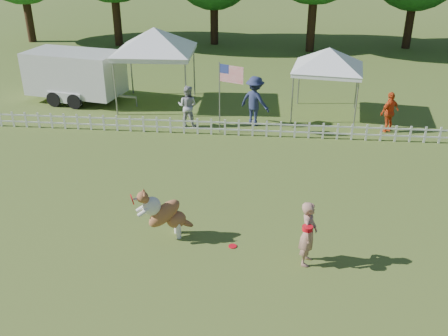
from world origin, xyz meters
name	(u,v)px	position (x,y,z in m)	size (l,w,h in m)	color
ground	(227,247)	(0.00, 0.00, 0.00)	(120.00, 120.00, 0.00)	#3E5F1E
picket_fence	(246,128)	(0.00, 7.00, 0.30)	(22.00, 0.08, 0.60)	silver
handler	(308,233)	(1.83, -0.40, 0.77)	(0.56, 0.37, 1.54)	#A47262
dog	(165,213)	(-1.50, 0.27, 0.67)	(1.31, 0.44, 1.35)	brown
frisbee_on_turf	(233,246)	(0.14, 0.04, 0.01)	(0.20, 0.20, 0.02)	red
canopy_tent_left	(156,68)	(-3.92, 10.16, 1.57)	(3.04, 3.04, 3.14)	white
canopy_tent_right	(327,83)	(2.98, 9.53, 1.32)	(2.56, 2.56, 2.64)	white
cargo_trailer	(75,76)	(-7.51, 10.35, 1.08)	(4.91, 2.16, 2.16)	silver
flag_pole	(220,98)	(-0.97, 7.26, 1.30)	(1.00, 0.10, 2.59)	gray
spectator_a	(188,106)	(-2.24, 7.82, 0.78)	(0.75, 0.59, 1.55)	#A6A6AB
spectator_b	(255,101)	(0.26, 8.19, 0.94)	(1.21, 0.70, 1.87)	#242C4E
spectator_c	(390,112)	(5.17, 7.98, 0.75)	(0.88, 0.37, 1.50)	#D54819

